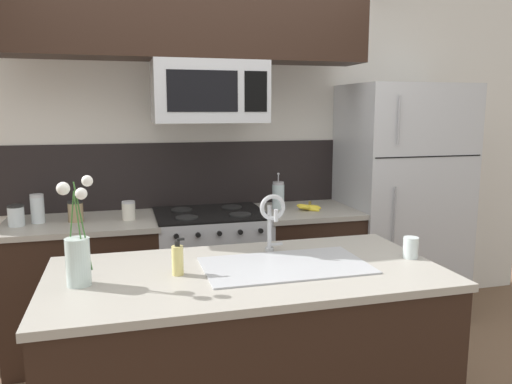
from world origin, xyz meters
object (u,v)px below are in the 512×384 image
at_px(microwave, 209,92).
at_px(spare_glass, 411,248).
at_px(refrigerator, 399,204).
at_px(banana_bunch, 310,207).
at_px(storage_jar_tall, 16,216).
at_px(storage_jar_squat, 129,210).
at_px(french_press, 278,195).
at_px(sink_faucet, 272,215).
at_px(flower_vase, 78,255).
at_px(dish_soap_bottle, 178,260).
at_px(stove_range, 211,276).
at_px(storage_jar_short, 76,211).
at_px(storage_jar_medium, 37,209).

height_order(microwave, spare_glass, microwave).
xyz_separation_m(refrigerator, banana_bunch, (-0.77, -0.08, 0.03)).
relative_size(storage_jar_tall, storage_jar_squat, 1.08).
relative_size(french_press, sink_faucet, 0.87).
bearing_deg(flower_vase, spare_glass, -0.87).
bearing_deg(storage_jar_squat, dish_soap_bottle, -81.23).
bearing_deg(sink_faucet, stove_range, 97.26).
height_order(storage_jar_squat, banana_bunch, storage_jar_squat).
distance_m(storage_jar_tall, storage_jar_short, 0.35).
xyz_separation_m(french_press, spare_glass, (0.25, -1.35, -0.05)).
relative_size(stove_range, sink_faucet, 3.04).
relative_size(french_press, dish_soap_bottle, 1.62).
xyz_separation_m(storage_jar_short, flower_vase, (0.11, -1.26, 0.06)).
height_order(microwave, sink_faucet, microwave).
xyz_separation_m(refrigerator, french_press, (-0.97, 0.04, 0.10)).
distance_m(stove_range, storage_jar_tall, 1.34).
xyz_separation_m(storage_jar_short, storage_jar_squat, (0.33, -0.03, -0.01)).
height_order(banana_bunch, flower_vase, flower_vase).
distance_m(stove_range, storage_jar_medium, 1.24).
bearing_deg(dish_soap_bottle, stove_range, 73.59).
relative_size(banana_bunch, sink_faucet, 0.62).
bearing_deg(flower_vase, banana_bunch, 38.89).
bearing_deg(storage_jar_short, storage_jar_medium, 174.38).
bearing_deg(microwave, storage_jar_tall, -179.32).
height_order(dish_soap_bottle, flower_vase, flower_vase).
height_order(stove_range, sink_faucet, sink_faucet).
bearing_deg(spare_glass, sink_faucet, 158.23).
relative_size(storage_jar_tall, storage_jar_medium, 0.72).
distance_m(storage_jar_medium, sink_faucet, 1.64).
distance_m(storage_jar_medium, spare_glass, 2.29).
bearing_deg(storage_jar_tall, french_press, 3.13).
height_order(storage_jar_squat, sink_faucet, sink_faucet).
bearing_deg(refrigerator, storage_jar_squat, -178.50).
bearing_deg(microwave, stove_range, 90.16).
relative_size(french_press, flower_vase, 0.58).
height_order(refrigerator, flower_vase, refrigerator).
distance_m(storage_jar_short, dish_soap_bottle, 1.34).
height_order(microwave, dish_soap_bottle, microwave).
bearing_deg(banana_bunch, flower_vase, -141.11).
distance_m(refrigerator, storage_jar_medium, 2.61).
height_order(storage_jar_short, spare_glass, storage_jar_short).
distance_m(storage_jar_short, flower_vase, 1.27).
relative_size(stove_range, dish_soap_bottle, 5.64).
bearing_deg(banana_bunch, refrigerator, 5.90).
distance_m(storage_jar_squat, banana_bunch, 1.27).
bearing_deg(storage_jar_medium, storage_jar_tall, -153.23).
height_order(french_press, sink_faucet, sink_faucet).
distance_m(storage_jar_short, sink_faucet, 1.45).
relative_size(storage_jar_medium, spare_glass, 1.79).
distance_m(storage_jar_medium, banana_bunch, 1.83).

